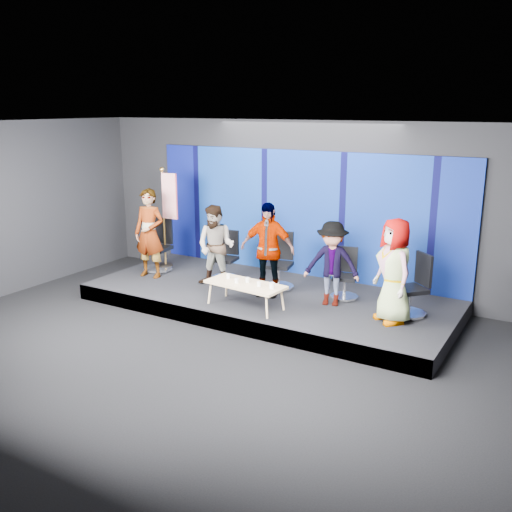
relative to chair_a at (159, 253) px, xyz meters
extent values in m
plane|color=black|center=(2.81, -2.65, -0.67)|extent=(10.00, 10.00, 0.00)
cube|color=black|center=(2.81, 1.35, 1.08)|extent=(10.00, 0.02, 3.50)
cube|color=black|center=(2.81, -2.65, 2.83)|extent=(10.00, 8.00, 0.02)
cube|color=black|center=(2.81, -0.15, -0.52)|extent=(7.00, 3.00, 0.30)
cube|color=#060751|center=(2.81, 1.30, 0.93)|extent=(7.00, 0.08, 2.60)
cylinder|color=silver|center=(0.01, -0.06, -0.34)|extent=(0.72, 0.72, 0.06)
cylinder|color=silver|center=(0.01, -0.06, -0.10)|extent=(0.07, 0.07, 0.43)
cube|color=black|center=(0.01, -0.06, 0.12)|extent=(0.58, 0.58, 0.07)
cube|color=black|center=(-0.03, 0.20, 0.47)|extent=(0.47, 0.11, 0.59)
imported|color=black|center=(0.18, -0.48, 0.55)|extent=(0.72, 0.52, 1.85)
cylinder|color=silver|center=(1.64, 0.13, -0.35)|extent=(0.64, 0.64, 0.06)
cylinder|color=silver|center=(1.64, 0.13, -0.13)|extent=(0.07, 0.07, 0.38)
cube|color=black|center=(1.64, 0.13, 0.06)|extent=(0.51, 0.51, 0.07)
cube|color=black|center=(1.60, 0.35, 0.37)|extent=(0.42, 0.11, 0.52)
imported|color=black|center=(1.72, -0.32, 0.43)|extent=(0.87, 0.72, 1.62)
cylinder|color=silver|center=(2.86, 0.16, -0.34)|extent=(0.73, 0.73, 0.06)
cylinder|color=silver|center=(2.86, 0.16, -0.11)|extent=(0.07, 0.07, 0.41)
cube|color=black|center=(2.86, 0.16, 0.10)|extent=(0.58, 0.58, 0.07)
cube|color=black|center=(2.81, 0.40, 0.44)|extent=(0.45, 0.14, 0.57)
imported|color=black|center=(2.86, -0.29, 0.51)|extent=(1.10, 0.63, 1.77)
cylinder|color=silver|center=(4.21, 0.25, -0.35)|extent=(0.64, 0.64, 0.05)
cylinder|color=silver|center=(4.21, 0.25, -0.15)|extent=(0.06, 0.06, 0.35)
cube|color=black|center=(4.21, 0.25, 0.03)|extent=(0.51, 0.51, 0.06)
cube|color=black|center=(4.16, 0.46, 0.32)|extent=(0.39, 0.13, 0.49)
imported|color=black|center=(4.12, -0.19, 0.39)|extent=(1.09, 0.78, 1.53)
cylinder|color=silver|center=(5.49, -0.04, -0.34)|extent=(0.86, 0.86, 0.06)
cylinder|color=silver|center=(5.49, -0.04, -0.11)|extent=(0.07, 0.07, 0.40)
cube|color=black|center=(5.49, -0.04, 0.09)|extent=(0.69, 0.69, 0.07)
cube|color=black|center=(5.65, 0.14, 0.42)|extent=(0.36, 0.34, 0.56)
imported|color=black|center=(5.32, -0.45, 0.50)|extent=(1.01, 0.98, 1.75)
cube|color=tan|center=(2.86, -1.08, 0.04)|extent=(1.49, 0.75, 0.04)
cylinder|color=tan|center=(2.22, -1.26, -0.18)|extent=(0.04, 0.04, 0.40)
cylinder|color=tan|center=(2.26, -0.79, -0.18)|extent=(0.04, 0.04, 0.40)
cylinder|color=tan|center=(3.47, -1.38, -0.18)|extent=(0.04, 0.04, 0.40)
cylinder|color=tan|center=(3.51, -0.91, -0.18)|extent=(0.04, 0.04, 0.40)
cylinder|color=silver|center=(2.45, -0.99, 0.11)|extent=(0.07, 0.07, 0.09)
cylinder|color=silver|center=(2.72, -1.15, 0.11)|extent=(0.07, 0.07, 0.09)
cylinder|color=silver|center=(2.87, -1.02, 0.11)|extent=(0.07, 0.07, 0.09)
cylinder|color=silver|center=(3.16, -1.12, 0.11)|extent=(0.07, 0.07, 0.08)
cylinder|color=silver|center=(3.42, -1.12, 0.12)|extent=(0.09, 0.09, 0.11)
cylinder|color=black|center=(0.04, 0.17, -0.33)|extent=(0.30, 0.30, 0.09)
cylinder|color=gold|center=(0.04, 0.17, 0.73)|extent=(0.04, 0.04, 2.03)
sphere|color=gold|center=(0.04, 0.17, 1.79)|extent=(0.10, 0.10, 0.10)
cube|color=#AA131D|center=(0.22, 0.17, 1.24)|extent=(0.35, 0.08, 0.97)
camera|label=1|loc=(7.88, -9.27, 3.10)|focal=40.00mm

